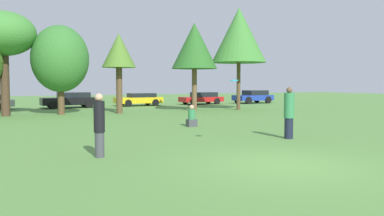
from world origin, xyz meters
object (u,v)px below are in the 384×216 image
Objects in this scene: frisbee at (234,80)px; parked_car_black at (71,100)px; tree_2 at (60,59)px; parked_car_blue at (253,96)px; tree_4 at (194,46)px; tree_1 at (3,35)px; tree_5 at (239,35)px; bystander_sitting at (192,118)px; person_thrower at (99,125)px; parked_car_yellow at (139,99)px; person_catcher at (289,113)px; parked_car_red at (202,98)px; tree_3 at (119,52)px.

frisbee is 22.59m from parked_car_black.
tree_2 reaches higher than frisbee.
tree_4 is at bearing 32.63° from parked_car_blue.
tree_1 is 16.17m from tree_5.
tree_2 reaches higher than bystander_sitting.
person_thrower is 6.38× the size of frisbee.
tree_5 reaches higher than parked_car_yellow.
parked_car_yellow is (1.71, 22.37, -0.34)m from person_catcher.
tree_5 is 1.83× the size of parked_car_red.
parked_car_blue is (16.23, 22.12, -1.42)m from frisbee.
person_catcher is 0.29× the size of tree_4.
tree_1 is (-6.52, 15.92, 2.85)m from frisbee.
tree_1 reaches higher than tree_2.
tree_4 is 0.83× the size of tree_5.
bystander_sitting is at bearing 58.49° from parked_car_red.
person_catcher is 15.21m from tree_4.
parked_car_yellow is at bearing 64.29° from person_thrower.
tree_4 is at bearing 98.48° from parked_car_yellow.
person_catcher is 23.67m from parked_car_red.
tree_3 is at bearing 21.71° from parked_car_blue.
tree_2 is 0.74× the size of tree_5.
parked_car_black is at bearing 0.93° from parked_car_yellow.
parked_car_yellow is (8.75, 22.97, -0.29)m from person_thrower.
tree_3 reaches higher than parked_car_yellow.
tree_1 is 3.54m from tree_2.
tree_3 reaches higher than bystander_sitting.
parked_car_blue is (11.85, -0.74, 0.09)m from parked_car_yellow.
parked_car_black is (1.65, 6.86, -2.89)m from tree_2.
parked_car_yellow is at bearing -3.50° from parked_car_red.
tree_1 is at bearing 172.14° from tree_3.
tree_1 is 23.97m from parked_car_blue.
tree_1 reaches higher than person_thrower.
tree_2 reaches higher than parked_car_red.
tree_2 is 1.07× the size of tree_3.
frisbee is 15.10m from tree_3.
bystander_sitting is 17.10m from parked_car_black.
parked_car_red is (10.31, 7.79, -3.49)m from tree_3.
tree_4 is at bearing -4.77° from tree_2.
tree_5 is at bearing -120.94° from person_catcher.
person_thrower is 0.39× the size of parked_car_black.
tree_3 is 0.69× the size of tree_5.
tree_3 is at bearing -85.85° from person_catcher.
tree_2 is 1.27× the size of parked_car_black.
person_thrower is 22.76m from parked_car_black.
person_catcher is at bearing -74.26° from bystander_sitting.
tree_4 is at bearing -1.09° from tree_3.
tree_3 is (6.90, -0.95, -0.87)m from tree_1.
parked_car_black is (4.89, 6.57, -4.29)m from tree_1.
parked_car_blue reaches higher than bystander_sitting.
tree_5 is at bearing 142.30° from parked_car_black.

